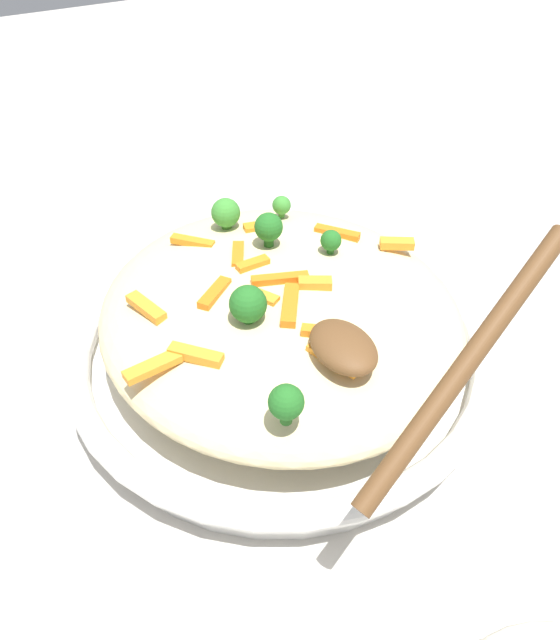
{
  "coord_description": "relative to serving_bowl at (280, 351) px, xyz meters",
  "views": [
    {
      "loc": [
        -0.34,
        0.18,
        0.39
      ],
      "look_at": [
        0.0,
        0.0,
        0.06
      ],
      "focal_mm": 35.5,
      "sensor_mm": 36.0,
      "label": 1
    }
  ],
  "objects": [
    {
      "name": "carrot_piece_11",
      "position": [
        0.05,
        0.01,
        0.07
      ],
      "size": [
        0.03,
        0.02,
        0.01
      ],
      "primitive_type": "cube",
      "rotation": [
        0.0,
        0.0,
        5.82
      ],
      "color": "orange",
      "rests_on": "pasta_mound"
    },
    {
      "name": "ground_plane",
      "position": [
        0.0,
        0.0,
        -0.02
      ],
      "size": [
        2.4,
        2.4,
        0.0
      ],
      "primitive_type": "plane",
      "color": "beige"
    },
    {
      "name": "broccoli_floret_4",
      "position": [
        -0.12,
        0.06,
        0.08
      ],
      "size": [
        0.02,
        0.02,
        0.03
      ],
      "color": "#205B1C",
      "rests_on": "pasta_mound"
    },
    {
      "name": "carrot_piece_3",
      "position": [
        -0.03,
        0.01,
        0.07
      ],
      "size": [
        0.04,
        0.03,
        0.01
      ],
      "primitive_type": "cube",
      "rotation": [
        0.0,
        0.0,
        2.57
      ],
      "color": "orange",
      "rests_on": "pasta_mound"
    },
    {
      "name": "carrot_piece_10",
      "position": [
        -0.04,
        0.09,
        0.07
      ],
      "size": [
        0.03,
        0.03,
        0.01
      ],
      "primitive_type": "cube",
      "rotation": [
        0.0,
        0.0,
        0.75
      ],
      "color": "orange",
      "rests_on": "pasta_mound"
    },
    {
      "name": "pasta_mound",
      "position": [
        0.0,
        0.0,
        0.04
      ],
      "size": [
        0.3,
        0.28,
        0.06
      ],
      "primitive_type": "ellipsoid",
      "color": "beige",
      "rests_on": "serving_bowl"
    },
    {
      "name": "carrot_piece_13",
      "position": [
        -0.04,
        0.11,
        0.07
      ],
      "size": [
        0.02,
        0.04,
        0.01
      ],
      "primitive_type": "cube",
      "rotation": [
        0.0,
        0.0,
        1.7
      ],
      "color": "orange",
      "rests_on": "pasta_mound"
    },
    {
      "name": "serving_spoon",
      "position": [
        -0.12,
        -0.01,
        0.1
      ],
      "size": [
        0.14,
        0.17,
        0.1
      ],
      "color": "brown",
      "rests_on": "pasta_mound"
    },
    {
      "name": "broccoli_floret_2",
      "position": [
        0.1,
        0.0,
        0.08
      ],
      "size": [
        0.03,
        0.03,
        0.03
      ],
      "color": "#377928",
      "rests_on": "pasta_mound"
    },
    {
      "name": "carrot_piece_2",
      "position": [
        0.0,
        0.0,
        0.07
      ],
      "size": [
        0.02,
        0.04,
        0.01
      ],
      "primitive_type": "cube",
      "rotation": [
        0.0,
        0.0,
        4.38
      ],
      "color": "orange",
      "rests_on": "pasta_mound"
    },
    {
      "name": "broccoli_floret_1",
      "position": [
        0.09,
        -0.05,
        0.08
      ],
      "size": [
        0.02,
        0.02,
        0.02
      ],
      "color": "#377928",
      "rests_on": "pasta_mound"
    },
    {
      "name": "carrot_piece_8",
      "position": [
        0.09,
        0.04,
        0.07
      ],
      "size": [
        0.03,
        0.03,
        0.01
      ],
      "primitive_type": "cube",
      "rotation": [
        0.0,
        0.0,
        3.91
      ],
      "color": "orange",
      "rests_on": "pasta_mound"
    },
    {
      "name": "carrot_piece_6",
      "position": [
        -0.01,
        0.02,
        0.07
      ],
      "size": [
        0.03,
        0.02,
        0.01
      ],
      "primitive_type": "cube",
      "rotation": [
        0.0,
        0.0,
        3.67
      ],
      "color": "orange",
      "rests_on": "pasta_mound"
    },
    {
      "name": "carrot_piece_9",
      "position": [
        0.08,
        -0.02,
        0.07
      ],
      "size": [
        0.02,
        0.03,
        0.01
      ],
      "primitive_type": "cube",
      "rotation": [
        0.0,
        0.0,
        1.36
      ],
      "color": "orange",
      "rests_on": "pasta_mound"
    },
    {
      "name": "carrot_piece_5",
      "position": [
        0.02,
        0.1,
        0.07
      ],
      "size": [
        0.04,
        0.02,
        0.01
      ],
      "primitive_type": "cube",
      "rotation": [
        0.0,
        0.0,
        3.43
      ],
      "color": "orange",
      "rests_on": "pasta_mound"
    },
    {
      "name": "carrot_piece_14",
      "position": [
        0.04,
        -0.08,
        0.07
      ],
      "size": [
        0.04,
        0.03,
        0.01
      ],
      "primitive_type": "cube",
      "rotation": [
        0.0,
        0.0,
        0.69
      ],
      "color": "orange",
      "rests_on": "pasta_mound"
    },
    {
      "name": "broccoli_floret_3",
      "position": [
        0.05,
        -0.02,
        0.09
      ],
      "size": [
        0.02,
        0.02,
        0.03
      ],
      "color": "#205B1C",
      "rests_on": "pasta_mound"
    },
    {
      "name": "carrot_piece_4",
      "position": [
        -0.02,
        -0.02,
        0.07
      ],
      "size": [
        0.02,
        0.03,
        0.01
      ],
      "primitive_type": "cube",
      "rotation": [
        0.0,
        0.0,
        4.22
      ],
      "color": "orange",
      "rests_on": "pasta_mound"
    },
    {
      "name": "carrot_piece_0",
      "position": [
        -0.06,
        -0.0,
        0.07
      ],
      "size": [
        0.03,
        0.03,
        0.01
      ],
      "primitive_type": "cube",
      "rotation": [
        0.0,
        0.0,
        0.94
      ],
      "color": "orange",
      "rests_on": "pasta_mound"
    },
    {
      "name": "carrot_piece_1",
      "position": [
        -0.09,
        0.01,
        0.07
      ],
      "size": [
        0.04,
        0.02,
        0.01
      ],
      "primitive_type": "cube",
      "rotation": [
        0.0,
        0.0,
        0.39
      ],
      "color": "orange",
      "rests_on": "pasta_mound"
    },
    {
      "name": "serving_bowl",
      "position": [
        0.0,
        0.0,
        0.0
      ],
      "size": [
        0.34,
        0.34,
        0.04
      ],
      "color": "white",
      "rests_on": "ground_plane"
    },
    {
      "name": "broccoli_floret_5",
      "position": [
        0.02,
        -0.06,
        0.08
      ],
      "size": [
        0.02,
        0.02,
        0.02
      ],
      "color": "#205B1C",
      "rests_on": "pasta_mound"
    },
    {
      "name": "carrot_piece_7",
      "position": [
        0.03,
        0.01,
        0.07
      ],
      "size": [
        0.01,
        0.03,
        0.01
      ],
      "primitive_type": "cube",
      "rotation": [
        0.0,
        0.0,
        1.6
      ],
      "color": "orange",
      "rests_on": "pasta_mound"
    },
    {
      "name": "carrot_piece_12",
      "position": [
        0.01,
        0.05,
        0.07
      ],
      "size": [
        0.03,
        0.03,
        0.01
      ],
      "primitive_type": "cube",
      "rotation": [
        0.0,
        0.0,
        5.36
      ],
      "color": "orange",
      "rests_on": "pasta_mound"
    },
    {
      "name": "broccoli_floret_0",
      "position": [
        -0.03,
        0.04,
        0.09
      ],
      "size": [
        0.03,
        0.03,
        0.03
      ],
      "color": "#205B1C",
      "rests_on": "pasta_mound"
    },
    {
      "name": "carrot_piece_15",
      "position": [
        0.01,
        -0.11,
        0.07
      ],
      "size": [
        0.02,
        0.03,
        0.01
      ],
      "primitive_type": "cube",
      "rotation": [
        0.0,
        0.0,
        1.04
      ],
      "color": "orange",
      "rests_on": "pasta_mound"
    }
  ]
}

